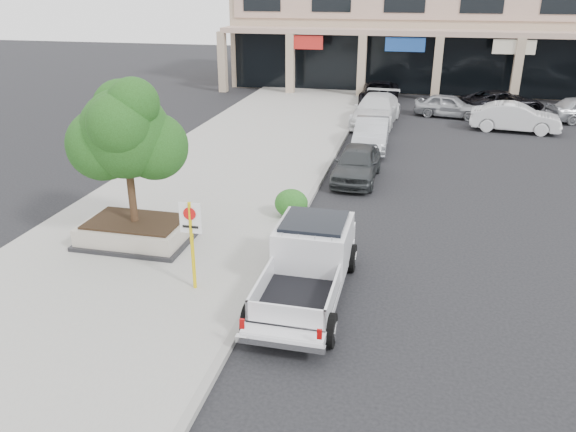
% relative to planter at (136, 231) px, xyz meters
% --- Properties ---
extents(ground, '(120.00, 120.00, 0.00)m').
position_rel_planter_xyz_m(ground, '(5.85, -1.46, -0.48)').
color(ground, black).
rests_on(ground, ground).
extents(sidewalk, '(8.00, 52.00, 0.15)m').
position_rel_planter_xyz_m(sidewalk, '(0.35, 4.54, -0.40)').
color(sidewalk, gray).
rests_on(sidewalk, ground).
extents(curb, '(0.20, 52.00, 0.15)m').
position_rel_planter_xyz_m(curb, '(4.30, 4.54, -0.40)').
color(curb, gray).
rests_on(curb, ground).
extents(strip_mall, '(40.55, 12.43, 9.50)m').
position_rel_planter_xyz_m(strip_mall, '(13.85, 32.47, 4.27)').
color(strip_mall, tan).
rests_on(strip_mall, ground).
extents(planter, '(3.20, 2.20, 0.68)m').
position_rel_planter_xyz_m(planter, '(0.00, 0.00, 0.00)').
color(planter, black).
rests_on(planter, sidewalk).
extents(planter_tree, '(2.90, 2.55, 4.00)m').
position_rel_planter_xyz_m(planter_tree, '(0.13, 0.15, 2.94)').
color(planter_tree, black).
rests_on(planter_tree, planter).
extents(no_parking_sign, '(0.55, 0.09, 2.30)m').
position_rel_planter_xyz_m(no_parking_sign, '(2.72, -2.20, 1.16)').
color(no_parking_sign, '#E1BE0B').
rests_on(no_parking_sign, sidewalk).
extents(hedge, '(1.10, 0.99, 0.93)m').
position_rel_planter_xyz_m(hedge, '(4.05, 2.94, 0.14)').
color(hedge, '#1B4F16').
rests_on(hedge, sidewalk).
extents(pickup_truck, '(2.05, 5.47, 1.72)m').
position_rel_planter_xyz_m(pickup_truck, '(5.50, -1.83, 0.38)').
color(pickup_truck, silver).
rests_on(pickup_truck, ground).
extents(curb_car_a, '(1.77, 4.14, 1.39)m').
position_rel_planter_xyz_m(curb_car_a, '(5.66, 7.62, 0.22)').
color(curb_car_a, '#2E3133').
rests_on(curb_car_a, ground).
extents(curb_car_b, '(1.63, 4.40, 1.44)m').
position_rel_planter_xyz_m(curb_car_b, '(5.79, 12.40, 0.24)').
color(curb_car_b, '#A8ABB0').
rests_on(curb_car_b, ground).
extents(curb_car_c, '(2.66, 5.71, 1.61)m').
position_rel_planter_xyz_m(curb_car_c, '(5.57, 17.60, 0.33)').
color(curb_car_c, silver).
rests_on(curb_car_c, ground).
extents(curb_car_d, '(2.36, 5.08, 1.41)m').
position_rel_planter_xyz_m(curb_car_d, '(5.27, 23.56, 0.23)').
color(curb_car_d, black).
rests_on(curb_car_d, ground).
extents(lot_car_a, '(4.15, 2.32, 1.33)m').
position_rel_planter_xyz_m(lot_car_a, '(9.58, 20.45, 0.19)').
color(lot_car_a, '#9EA0A5').
rests_on(lot_car_a, ground).
extents(lot_car_b, '(4.68, 2.07, 1.49)m').
position_rel_planter_xyz_m(lot_car_b, '(12.89, 17.61, 0.27)').
color(lot_car_b, silver).
rests_on(lot_car_b, ground).
extents(lot_car_d, '(5.51, 4.18, 1.39)m').
position_rel_planter_xyz_m(lot_car_d, '(12.74, 22.15, 0.22)').
color(lot_car_d, black).
rests_on(lot_car_d, ground).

